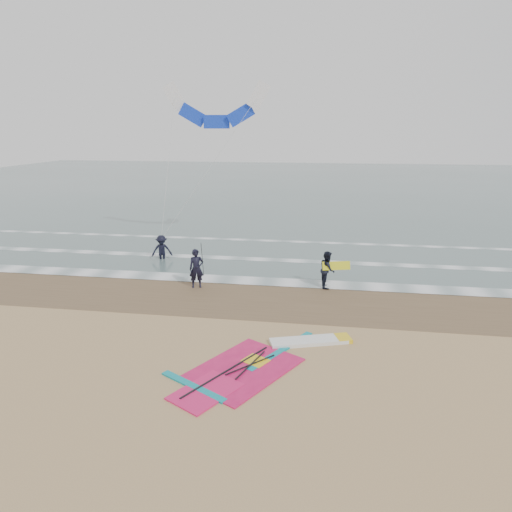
# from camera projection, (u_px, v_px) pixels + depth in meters

# --- Properties ---
(ground) EXTENTS (120.00, 120.00, 0.00)m
(ground) POSITION_uv_depth(u_px,v_px,m) (268.00, 368.00, 14.19)
(ground) COLOR tan
(ground) RESTS_ON ground
(sea_water) EXTENTS (120.00, 80.00, 0.02)m
(sea_water) POSITION_uv_depth(u_px,v_px,m) (314.00, 185.00, 59.87)
(sea_water) COLOR #47605E
(sea_water) RESTS_ON ground
(wet_sand_band) EXTENTS (120.00, 5.00, 0.01)m
(wet_sand_band) POSITION_uv_depth(u_px,v_px,m) (285.00, 299.00, 19.90)
(wet_sand_band) COLOR brown
(wet_sand_band) RESTS_ON ground
(foam_waterline) EXTENTS (120.00, 9.15, 0.02)m
(foam_waterline) POSITION_uv_depth(u_px,v_px,m) (293.00, 269.00, 24.12)
(foam_waterline) COLOR white
(foam_waterline) RESTS_ON ground
(windsurf_rig) EXTENTS (5.84, 5.53, 0.14)m
(windsurf_rig) POSITION_uv_depth(u_px,v_px,m) (263.00, 361.00, 14.53)
(windsurf_rig) COLOR white
(windsurf_rig) RESTS_ON ground
(person_standing) EXTENTS (0.78, 0.65, 1.84)m
(person_standing) POSITION_uv_depth(u_px,v_px,m) (196.00, 269.00, 21.18)
(person_standing) COLOR black
(person_standing) RESTS_ON ground
(person_walking) EXTENTS (0.73, 0.90, 1.74)m
(person_walking) POSITION_uv_depth(u_px,v_px,m) (327.00, 269.00, 21.20)
(person_walking) COLOR black
(person_walking) RESTS_ON ground
(person_wading) EXTENTS (1.30, 1.03, 1.77)m
(person_wading) POSITION_uv_depth(u_px,v_px,m) (162.00, 245.00, 25.69)
(person_wading) COLOR black
(person_wading) RESTS_ON ground
(held_pole) EXTENTS (0.17, 0.86, 1.82)m
(held_pole) POSITION_uv_depth(u_px,v_px,m) (202.00, 260.00, 21.02)
(held_pole) COLOR black
(held_pole) RESTS_ON ground
(carried_kiteboard) EXTENTS (1.30, 0.51, 0.39)m
(carried_kiteboard) POSITION_uv_depth(u_px,v_px,m) (336.00, 266.00, 20.99)
(carried_kiteboard) COLOR yellow
(carried_kiteboard) RESTS_ON ground
(surf_kite) EXTENTS (6.54, 4.11, 8.74)m
(surf_kite) POSITION_uv_depth(u_px,v_px,m) (216.00, 109.00, 27.03)
(surf_kite) COLOR white
(surf_kite) RESTS_ON ground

